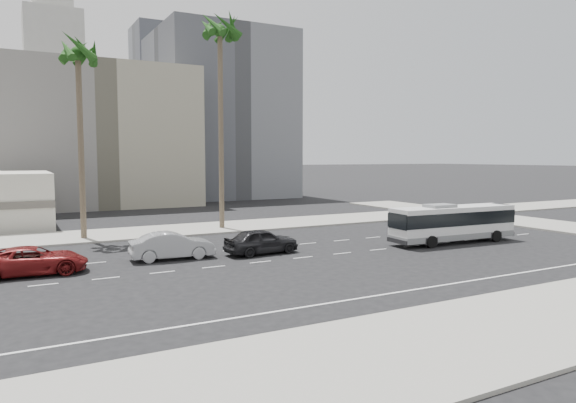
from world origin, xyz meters
TOP-DOWN VIEW (x-y plane):
  - ground at (0.00, 0.00)m, footprint 700.00×700.00m
  - sidewalk_north at (0.00, 15.50)m, footprint 120.00×7.00m
  - cross_block_east at (22.00, 0.00)m, footprint 7.00×60.00m
  - edge_stripe at (-20.00, -9.50)m, footprint 80.00×0.15m
  - midrise_beige_west at (-12.00, 45.00)m, footprint 24.00×18.00m
  - midrise_gray_center at (8.00, 52.00)m, footprint 20.00×20.00m
  - civic_tower at (-2.00, 250.00)m, footprint 42.00×42.00m
  - highrise_right at (45.00, 230.00)m, footprint 26.00×26.00m
  - highrise_far at (70.00, 260.00)m, footprint 22.00×22.00m
  - city_bus at (6.75, -0.27)m, footprint 10.34×2.77m
  - car_a at (-7.77, 2.46)m, footprint 2.30×5.08m
  - car_b at (-13.46, 3.49)m, footprint 2.15×5.29m
  - car_c at (-21.34, 2.83)m, footprint 2.86×5.74m
  - palm_near at (-5.86, 14.75)m, footprint 5.54×5.54m
  - palm_mid at (-17.41, 14.33)m, footprint 4.98×4.98m

SIDE VIEW (x-z plane):
  - ground at x=0.00m, z-range 0.00..0.00m
  - edge_stripe at x=-20.00m, z-range 0.00..0.02m
  - sidewalk_north at x=0.00m, z-range 0.00..0.15m
  - cross_block_east at x=22.00m, z-range 0.00..0.15m
  - car_c at x=-21.34m, z-range 0.00..1.56m
  - car_a at x=-7.77m, z-range 0.00..1.69m
  - car_b at x=-13.46m, z-range 0.00..1.71m
  - city_bus at x=6.75m, z-range 0.07..3.02m
  - midrise_beige_west at x=-12.00m, z-range 0.00..18.00m
  - midrise_gray_center at x=8.00m, z-range 0.00..26.00m
  - palm_mid at x=-17.41m, z-range 6.15..21.55m
  - palm_near at x=-5.86m, z-range 7.56..26.18m
  - highrise_far at x=70.00m, z-range 0.00..60.00m
  - highrise_right at x=45.00m, z-range 0.00..70.00m
  - civic_tower at x=-2.00m, z-range -25.67..103.33m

